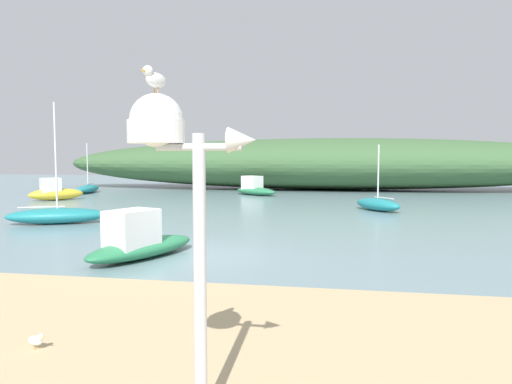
{
  "coord_description": "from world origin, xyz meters",
  "views": [
    {
      "loc": [
        3.98,
        -12.31,
        2.73
      ],
      "look_at": [
        1.29,
        3.15,
        1.59
      ],
      "focal_mm": 31.79,
      "sensor_mm": 36.0,
      "label": 1
    }
  ],
  "objects_px": {
    "mast_structure": "(170,153)",
    "seagull_upper_strand": "(36,340)",
    "motorboat_inner_mooring": "(139,241)",
    "sailboat_far_right": "(57,215)",
    "sailboat_centre_water": "(378,204)",
    "motorboat_by_sandbar": "(55,192)",
    "sailboat_outer_mooring": "(88,189)",
    "motorboat_near_shore": "(254,188)",
    "seagull_on_radar": "(155,78)"
  },
  "relations": [
    {
      "from": "sailboat_far_right",
      "to": "sailboat_outer_mooring",
      "type": "bearing_deg",
      "value": 116.39
    },
    {
      "from": "mast_structure",
      "to": "motorboat_inner_mooring",
      "type": "relative_size",
      "value": 0.8
    },
    {
      "from": "mast_structure",
      "to": "seagull_upper_strand",
      "type": "bearing_deg",
      "value": 151.31
    },
    {
      "from": "seagull_on_radar",
      "to": "sailboat_outer_mooring",
      "type": "relative_size",
      "value": 0.08
    },
    {
      "from": "seagull_on_radar",
      "to": "motorboat_near_shore",
      "type": "xyz_separation_m",
      "value": [
        -4.38,
        29.91,
        -2.95
      ]
    },
    {
      "from": "sailboat_outer_mooring",
      "to": "sailboat_far_right",
      "type": "bearing_deg",
      "value": -63.61
    },
    {
      "from": "sailboat_centre_water",
      "to": "motorboat_by_sandbar",
      "type": "relative_size",
      "value": 1.07
    },
    {
      "from": "sailboat_outer_mooring",
      "to": "motorboat_near_shore",
      "type": "relative_size",
      "value": 1.09
    },
    {
      "from": "mast_structure",
      "to": "seagull_upper_strand",
      "type": "xyz_separation_m",
      "value": [
        -2.4,
        1.31,
        -2.46
      ]
    },
    {
      "from": "seagull_on_radar",
      "to": "motorboat_by_sandbar",
      "type": "distance_m",
      "value": 28.78
    },
    {
      "from": "seagull_on_radar",
      "to": "motorboat_near_shore",
      "type": "relative_size",
      "value": 0.08
    },
    {
      "from": "motorboat_inner_mooring",
      "to": "motorboat_near_shore",
      "type": "xyz_separation_m",
      "value": [
        -0.71,
        22.26,
        0.04
      ]
    },
    {
      "from": "sailboat_centre_water",
      "to": "motorboat_near_shore",
      "type": "xyz_separation_m",
      "value": [
        -8.27,
        9.29,
        0.16
      ]
    },
    {
      "from": "sailboat_centre_water",
      "to": "motorboat_inner_mooring",
      "type": "xyz_separation_m",
      "value": [
        -7.56,
        -12.98,
        0.12
      ]
    },
    {
      "from": "sailboat_centre_water",
      "to": "motorboat_by_sandbar",
      "type": "height_order",
      "value": "sailboat_centre_water"
    },
    {
      "from": "motorboat_inner_mooring",
      "to": "sailboat_far_right",
      "type": "height_order",
      "value": "sailboat_far_right"
    },
    {
      "from": "sailboat_outer_mooring",
      "to": "motorboat_by_sandbar",
      "type": "bearing_deg",
      "value": -77.75
    },
    {
      "from": "sailboat_outer_mooring",
      "to": "motorboat_near_shore",
      "type": "height_order",
      "value": "sailboat_outer_mooring"
    },
    {
      "from": "motorboat_inner_mooring",
      "to": "motorboat_near_shore",
      "type": "bearing_deg",
      "value": 91.83
    },
    {
      "from": "seagull_on_radar",
      "to": "motorboat_by_sandbar",
      "type": "xyz_separation_m",
      "value": [
        -16.68,
        23.28,
        -2.91
      ]
    },
    {
      "from": "mast_structure",
      "to": "sailboat_outer_mooring",
      "type": "bearing_deg",
      "value": 121.44
    },
    {
      "from": "motorboat_inner_mooring",
      "to": "sailboat_far_right",
      "type": "relative_size",
      "value": 0.76
    },
    {
      "from": "motorboat_by_sandbar",
      "to": "sailboat_outer_mooring",
      "type": "bearing_deg",
      "value": 102.25
    },
    {
      "from": "sailboat_far_right",
      "to": "sailboat_outer_mooring",
      "type": "height_order",
      "value": "sailboat_far_right"
    },
    {
      "from": "sailboat_outer_mooring",
      "to": "seagull_upper_strand",
      "type": "relative_size",
      "value": 14.03
    },
    {
      "from": "motorboat_inner_mooring",
      "to": "seagull_upper_strand",
      "type": "height_order",
      "value": "motorboat_inner_mooring"
    },
    {
      "from": "sailboat_outer_mooring",
      "to": "sailboat_centre_water",
      "type": "bearing_deg",
      "value": -22.69
    },
    {
      "from": "seagull_on_radar",
      "to": "seagull_upper_strand",
      "type": "relative_size",
      "value": 1.05
    },
    {
      "from": "mast_structure",
      "to": "sailboat_far_right",
      "type": "xyz_separation_m",
      "value": [
        -10.07,
        13.37,
        -2.44
      ]
    },
    {
      "from": "sailboat_far_right",
      "to": "sailboat_centre_water",
      "type": "bearing_deg",
      "value": 27.65
    },
    {
      "from": "sailboat_far_right",
      "to": "seagull_upper_strand",
      "type": "xyz_separation_m",
      "value": [
        7.67,
        -12.05,
        -0.02
      ]
    },
    {
      "from": "sailboat_centre_water",
      "to": "sailboat_far_right",
      "type": "xyz_separation_m",
      "value": [
        -13.83,
        -7.24,
        0.0
      ]
    },
    {
      "from": "sailboat_centre_water",
      "to": "sailboat_outer_mooring",
      "type": "bearing_deg",
      "value": 157.31
    },
    {
      "from": "sailboat_far_right",
      "to": "motorboat_by_sandbar",
      "type": "distance_m",
      "value": 11.97
    },
    {
      "from": "motorboat_inner_mooring",
      "to": "sailboat_outer_mooring",
      "type": "distance_m",
      "value": 26.45
    },
    {
      "from": "motorboat_inner_mooring",
      "to": "motorboat_near_shore",
      "type": "height_order",
      "value": "motorboat_near_shore"
    },
    {
      "from": "seagull_upper_strand",
      "to": "motorboat_by_sandbar",
      "type": "bearing_deg",
      "value": 123.27
    },
    {
      "from": "motorboat_by_sandbar",
      "to": "mast_structure",
      "type": "bearing_deg",
      "value": -54.16
    },
    {
      "from": "seagull_on_radar",
      "to": "sailboat_centre_water",
      "type": "xyz_separation_m",
      "value": [
        3.89,
        20.62,
        -3.11
      ]
    },
    {
      "from": "mast_structure",
      "to": "motorboat_inner_mooring",
      "type": "height_order",
      "value": "mast_structure"
    },
    {
      "from": "sailboat_far_right",
      "to": "seagull_upper_strand",
      "type": "bearing_deg",
      "value": -57.54
    },
    {
      "from": "motorboat_near_shore",
      "to": "seagull_upper_strand",
      "type": "bearing_deg",
      "value": -85.78
    },
    {
      "from": "motorboat_inner_mooring",
      "to": "motorboat_near_shore",
      "type": "distance_m",
      "value": 22.28
    },
    {
      "from": "sailboat_far_right",
      "to": "motorboat_by_sandbar",
      "type": "bearing_deg",
      "value": 124.24
    },
    {
      "from": "sailboat_centre_water",
      "to": "sailboat_outer_mooring",
      "type": "xyz_separation_m",
      "value": [
        -21.98,
        9.19,
        -0.01
      ]
    },
    {
      "from": "sailboat_centre_water",
      "to": "seagull_on_radar",
      "type": "bearing_deg",
      "value": -100.67
    },
    {
      "from": "sailboat_far_right",
      "to": "seagull_upper_strand",
      "type": "distance_m",
      "value": 14.29
    },
    {
      "from": "mast_structure",
      "to": "sailboat_outer_mooring",
      "type": "distance_m",
      "value": 35.01
    },
    {
      "from": "motorboat_by_sandbar",
      "to": "motorboat_inner_mooring",
      "type": "bearing_deg",
      "value": -50.25
    },
    {
      "from": "mast_structure",
      "to": "motorboat_near_shore",
      "type": "distance_m",
      "value": 30.32
    }
  ]
}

